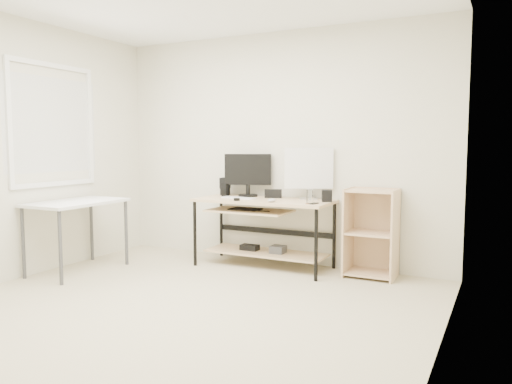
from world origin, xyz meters
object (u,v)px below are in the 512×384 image
object	(u,v)px
shelf_unit	(372,232)
audio_controller	(225,190)
black_monitor	(248,172)
white_imac	(309,170)
desk	(262,218)
side_table	(77,209)

from	to	relation	value
shelf_unit	audio_controller	size ratio (longest dim) A/B	6.09
black_monitor	white_imac	world-z (taller)	white_imac
black_monitor	audio_controller	size ratio (longest dim) A/B	3.43
black_monitor	desk	bearing A→B (deg)	-58.89
black_monitor	white_imac	size ratio (longest dim) A/B	0.91
side_table	desk	bearing A→B (deg)	32.65
desk	side_table	distance (m)	1.97
white_imac	black_monitor	bearing A→B (deg)	155.91
side_table	audio_controller	bearing A→B (deg)	43.93
black_monitor	audio_controller	distance (m)	0.33
desk	shelf_unit	distance (m)	1.19
side_table	audio_controller	size ratio (longest dim) A/B	6.76
audio_controller	black_monitor	bearing A→B (deg)	43.92
shelf_unit	audio_controller	bearing A→B (deg)	-176.39
shelf_unit	audio_controller	distance (m)	1.72
desk	audio_controller	size ratio (longest dim) A/B	10.15
side_table	shelf_unit	bearing A→B (deg)	23.33
side_table	white_imac	bearing A→B (deg)	30.68
shelf_unit	white_imac	world-z (taller)	white_imac
side_table	black_monitor	world-z (taller)	black_monitor
side_table	white_imac	world-z (taller)	white_imac
shelf_unit	black_monitor	distance (m)	1.56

